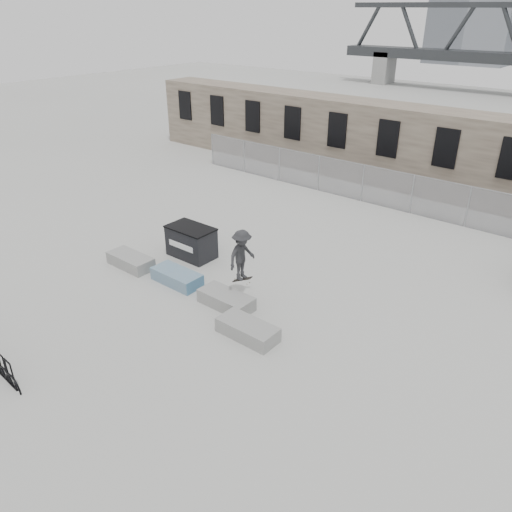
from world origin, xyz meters
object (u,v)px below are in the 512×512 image
Objects in this scene: dumpster at (191,242)px; skateboarder at (242,255)px; planter_offset at (248,329)px; planter_center_left at (177,277)px; planter_center_right at (226,299)px; planter_far_left at (131,260)px.

dumpster is 0.98× the size of skateboarder.
dumpster reaches higher than planter_offset.
planter_center_right is at bearing -0.54° from planter_center_left.
dumpster reaches higher than planter_far_left.
planter_far_left is 2.44m from planter_center_left.
skateboarder is (-1.56, 1.56, 1.52)m from planter_offset.
planter_far_left is 2.56m from dumpster.
planter_far_left and planter_center_right have the same top height.
planter_center_left is (2.43, 0.26, 0.00)m from planter_far_left.
planter_center_left is 1.00× the size of dumpster.
planter_offset is at bearing -12.16° from planter_center_left.
planter_center_left is at bearing 103.40° from skateboarder.
planter_offset is 0.98× the size of skateboarder.
dumpster is at bearing 61.00° from planter_far_left.
skateboarder reaches higher than planter_far_left.
planter_far_left is at bearing -173.83° from planter_center_left.
planter_far_left is 6.74m from planter_offset.
skateboarder reaches higher than dumpster.
planter_center_right is at bearing 165.39° from skateboarder.
planter_center_right and planter_offset have the same top height.
planter_center_right is 1.66m from skateboarder.
planter_center_right is at bearing 152.65° from planter_offset.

